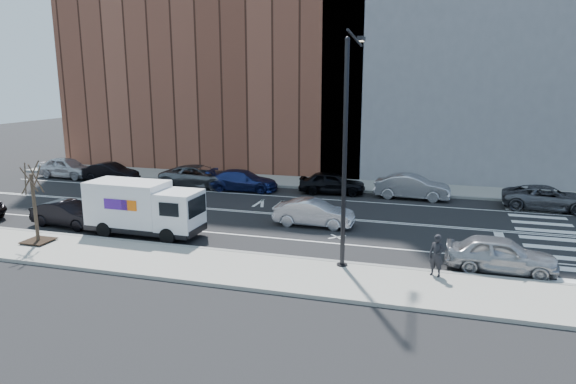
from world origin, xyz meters
The scene contains 23 objects.
ground centered at (0.00, 0.00, 0.00)m, with size 120.00×120.00×0.00m, color black.
sidewalk_near centered at (0.00, -8.80, 0.07)m, with size 44.00×3.60×0.15m, color gray.
sidewalk_far centered at (0.00, 8.80, 0.07)m, with size 44.00×3.60×0.15m, color gray.
curb_near centered at (0.00, -7.00, 0.08)m, with size 44.00×0.25×0.17m, color gray.
curb_far centered at (0.00, 7.00, 0.08)m, with size 44.00×0.25×0.17m, color gray.
crosswalk centered at (16.00, 0.00, 0.00)m, with size 3.00×14.00×0.01m, color white, non-canonical shape.
road_markings centered at (0.00, 0.00, 0.00)m, with size 40.00×8.60×0.01m, color white, non-canonical shape.
bldg_brick centered at (-8.00, 15.60, 11.00)m, with size 26.00×10.00×22.00m, color brown.
bldg_concrete centered at (12.00, 15.60, 13.00)m, with size 20.00×10.00×26.00m, color slate.
streetlight centered at (7.00, -6.91, 5.08)m, with size 0.44×4.02×9.34m.
street_tree centered at (-7.00, -8.40, 1.45)m, with size 1.20×1.20×3.75m.
fedex_van centered at (-3.15, -5.60, 1.38)m, with size 5.81×2.15×2.64m.
far_parked_a centered at (-16.95, 5.82, 0.80)m, with size 1.88×4.67×1.59m, color #B8B7BD.
far_parked_b centered at (-12.72, 5.37, 0.70)m, with size 1.47×4.22×1.39m, color black.
far_parked_c centered at (-5.61, 5.55, 0.76)m, with size 2.54×5.50×1.53m, color #56595E.
far_parked_d centered at (-2.23, 5.33, 0.70)m, with size 1.96×4.82×1.40m, color navy.
far_parked_e centered at (3.84, 6.04, 0.75)m, with size 1.76×4.38×1.49m, color black.
far_parked_f centered at (9.03, 6.06, 0.78)m, with size 1.64×4.71×1.55m, color #A9A9AD.
far_parked_g centered at (16.80, 5.41, 0.70)m, with size 2.31×5.01×1.39m, color #4B4C52.
driving_sedan centered at (4.45, -1.68, 0.69)m, with size 1.45×4.16×1.37m, color #BBBBC0.
near_parked_rear_a centered at (-7.78, -5.36, 0.66)m, with size 1.40×4.01×1.32m, color black.
near_parked_front centered at (13.09, -5.93, 0.72)m, with size 1.71×4.24×1.45m, color #A6A6AA.
pedestrian centered at (10.64, -7.52, 0.97)m, with size 0.60×0.39×1.64m, color black.
Camera 1 is at (10.41, -26.84, 7.56)m, focal length 32.00 mm.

